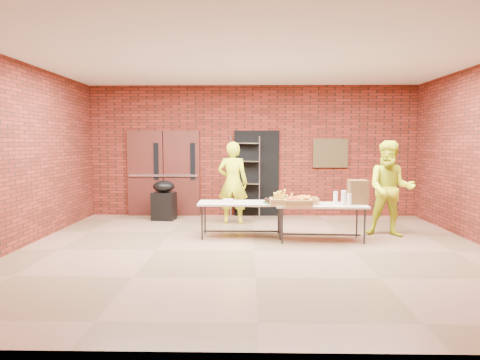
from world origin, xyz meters
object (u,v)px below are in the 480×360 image
(wire_rack, at_px, (245,177))
(table_right, at_px, (321,207))
(volunteer_man, at_px, (390,189))
(table_left, at_px, (241,205))
(coffee_dispenser, at_px, (358,192))
(volunteer_woman, at_px, (233,183))
(covered_grill, at_px, (164,200))

(wire_rack, xyz_separation_m, table_right, (1.42, -2.55, -0.36))
(volunteer_man, bearing_deg, table_left, -160.80)
(coffee_dispenser, height_order, volunteer_woman, volunteer_woman)
(table_right, height_order, coffee_dispenser, coffee_dispenser)
(table_left, bearing_deg, volunteer_man, 2.12)
(table_right, height_order, volunteer_man, volunteer_man)
(table_right, xyz_separation_m, covered_grill, (-3.32, 2.07, -0.16))
(table_left, distance_m, covered_grill, 2.58)
(coffee_dispenser, height_order, volunteer_man, volunteer_man)
(table_left, height_order, table_right, table_right)
(covered_grill, bearing_deg, coffee_dispenser, -19.39)
(table_right, relative_size, covered_grill, 1.81)
(coffee_dispenser, xyz_separation_m, volunteer_man, (0.70, 0.33, 0.02))
(table_left, height_order, coffee_dispenser, coffee_dispenser)
(table_left, xyz_separation_m, coffee_dispenser, (2.16, -0.19, 0.28))
(table_right, xyz_separation_m, coffee_dispenser, (0.69, 0.08, 0.28))
(table_left, relative_size, coffee_dispenser, 3.72)
(covered_grill, bearing_deg, table_right, -24.91)
(table_left, xyz_separation_m, table_right, (1.47, -0.27, 0.00))
(table_right, distance_m, coffee_dispenser, 0.75)
(table_right, height_order, covered_grill, covered_grill)
(table_right, relative_size, volunteer_man, 0.91)
(covered_grill, relative_size, volunteer_man, 0.50)
(wire_rack, bearing_deg, coffee_dispenser, -38.23)
(volunteer_woman, bearing_deg, table_right, 141.63)
(coffee_dispenser, bearing_deg, wire_rack, 130.45)
(table_left, relative_size, table_right, 0.98)
(table_right, distance_m, volunteer_woman, 2.38)
(table_right, bearing_deg, volunteer_man, 18.60)
(wire_rack, xyz_separation_m, table_left, (-0.05, -2.28, -0.36))
(wire_rack, distance_m, volunteer_man, 3.54)
(covered_grill, relative_size, volunteer_woman, 0.50)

